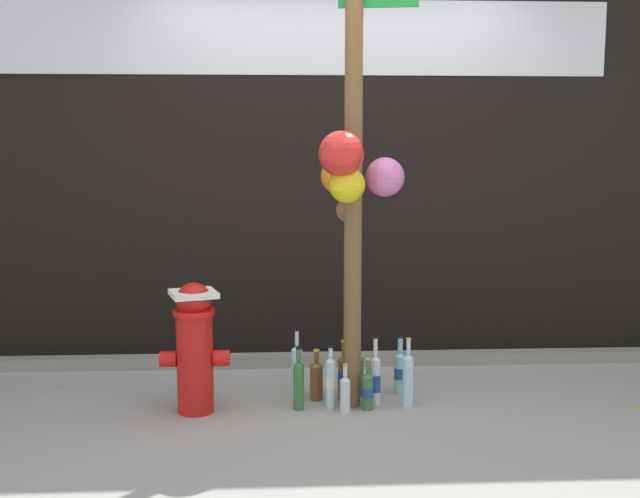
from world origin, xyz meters
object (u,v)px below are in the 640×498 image
object	(u,v)px
memorial_post	(353,133)
bottle_4	(408,379)
bottle_6	(299,383)
bottle_9	(297,370)
bottle_5	(400,371)
bottle_0	(358,373)
fire_hydrant	(195,344)
bottle_1	(345,393)
bottle_2	(368,390)
bottle_10	(316,379)
bottle_7	(375,379)
bottle_8	(344,376)
bottle_3	(331,382)

from	to	relation	value
memorial_post	bottle_4	xyz separation A→B (m)	(0.32, -0.01, -1.38)
bottle_6	bottle_9	xyz separation A→B (m)	(-0.00, 0.20, 0.02)
bottle_4	bottle_5	xyz separation A→B (m)	(-0.01, 0.24, -0.03)
memorial_post	bottle_0	xyz separation A→B (m)	(0.06, 0.20, -1.41)
bottle_0	fire_hydrant	bearing A→B (deg)	-166.12
bottle_1	bottle_6	distance (m)	0.27
bottle_0	bottle_9	xyz separation A→B (m)	(-0.36, -0.02, 0.03)
bottle_1	memorial_post	bearing A→B (deg)	62.13
bottle_0	bottle_2	bearing A→B (deg)	-83.80
bottle_1	bottle_5	bearing A→B (deg)	41.22
bottle_2	bottle_10	world-z (taller)	bottle_10
bottle_0	bottle_7	bearing A→B (deg)	-63.70
bottle_0	bottle_7	world-z (taller)	bottle_7
bottle_10	bottle_6	bearing A→B (deg)	-124.37
bottle_0	bottle_5	size ratio (longest dim) A/B	0.99
bottle_2	bottle_8	world-z (taller)	bottle_8
bottle_3	bottle_4	size ratio (longest dim) A/B	0.90
bottle_1	bottle_2	size ratio (longest dim) A/B	0.93
bottle_0	bottle_2	world-z (taller)	bottle_0
fire_hydrant	bottle_7	distance (m)	1.04
fire_hydrant	bottle_2	xyz separation A→B (m)	(0.96, -0.02, -0.27)
memorial_post	bottle_6	size ratio (longest dim) A/B	7.85
bottle_9	bottle_10	xyz separation A→B (m)	(0.11, -0.05, -0.04)
bottle_3	bottle_5	size ratio (longest dim) A/B	1.03
bottle_0	bottle_8	world-z (taller)	bottle_8
bottle_2	bottle_4	world-z (taller)	bottle_4
bottle_0	bottle_1	bearing A→B (deg)	-109.76
memorial_post	bottle_3	distance (m)	1.39
bottle_8	bottle_6	bearing A→B (deg)	-150.50
fire_hydrant	bottle_3	xyz separation A→B (m)	(0.76, 0.02, -0.23)
memorial_post	bottle_5	distance (m)	1.46
memorial_post	fire_hydrant	world-z (taller)	memorial_post
bottle_10	bottle_7	bearing A→B (deg)	-16.06
bottle_10	bottle_4	bearing A→B (deg)	-15.75
bottle_8	bottle_2	bearing A→B (deg)	-56.28
bottle_2	bottle_10	bearing A→B (deg)	146.76
bottle_2	bottle_10	xyz separation A→B (m)	(-0.28, 0.18, 0.01)
bottle_3	bottle_6	bearing A→B (deg)	-176.42
bottle_4	bottle_3	bearing A→B (deg)	-179.88
bottle_2	bottle_3	xyz separation A→B (m)	(-0.21, 0.04, 0.04)
bottle_7	memorial_post	bearing A→B (deg)	-165.62
bottle_2	fire_hydrant	bearing A→B (deg)	178.89
bottle_10	memorial_post	bearing A→B (deg)	-33.62
memorial_post	bottle_6	distance (m)	1.42
bottle_0	bottle_9	distance (m)	0.37
bottle_8	bottle_9	distance (m)	0.28
bottle_1	bottle_9	world-z (taller)	bottle_9
bottle_9	bottle_10	distance (m)	0.13
fire_hydrant	bottle_8	distance (m)	0.89
bottle_8	bottle_10	distance (m)	0.16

